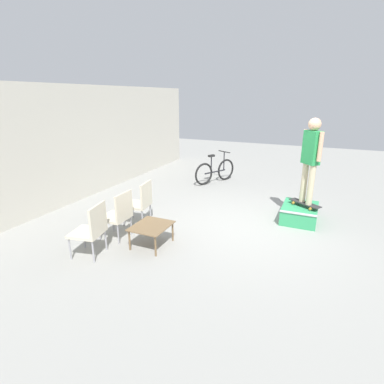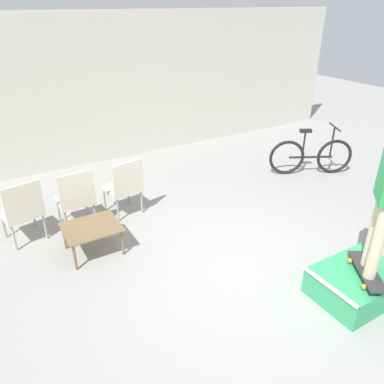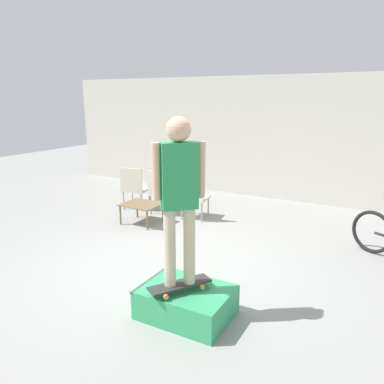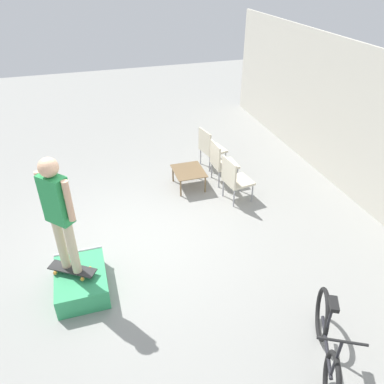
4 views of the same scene
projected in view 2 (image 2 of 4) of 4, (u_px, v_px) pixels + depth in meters
The scene contains 9 objects.
ground_plane at pixel (242, 271), 4.88m from camera, with size 24.00×24.00×0.00m, color gray.
house_wall_back at pixel (110, 90), 7.70m from camera, with size 12.00×0.06×3.00m.
skate_ramp_box at pixel (357, 283), 4.41m from camera, with size 1.04×0.75×0.37m.
skateboard_on_ramp at pixel (367, 271), 4.21m from camera, with size 0.57×0.72×0.07m.
coffee_table at pixel (92, 230), 5.10m from camera, with size 0.75×0.65×0.41m.
patio_chair_left at pixel (22, 209), 5.25m from camera, with size 0.61×0.61×0.97m.
patio_chair_center at pixel (75, 197), 5.59m from camera, with size 0.53×0.53×0.97m.
patio_chair_right at pixel (124, 185), 5.94m from camera, with size 0.59×0.59×0.97m.
bicycle at pixel (311, 156), 7.47m from camera, with size 1.51×0.83×0.99m.
Camera 2 is at (-2.53, -3.00, 3.15)m, focal length 35.00 mm.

